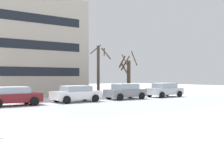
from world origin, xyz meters
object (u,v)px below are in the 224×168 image
(parked_car_gray, at_px, (125,91))
(parked_car_silver, at_px, (165,90))
(parked_car_maroon, at_px, (13,96))
(parked_car_white, at_px, (76,94))

(parked_car_gray, bearing_deg, parked_car_silver, -1.26)
(parked_car_maroon, relative_size, parked_car_silver, 0.98)
(parked_car_maroon, distance_m, parked_car_silver, 15.66)
(parked_car_white, xyz_separation_m, parked_car_gray, (5.22, -0.15, 0.04))
(parked_car_gray, xyz_separation_m, parked_car_silver, (5.22, -0.11, -0.00))
(parked_car_silver, bearing_deg, parked_car_maroon, 178.85)
(parked_car_maroon, distance_m, parked_car_white, 5.22)
(parked_car_maroon, relative_size, parked_car_white, 0.96)
(parked_car_maroon, height_order, parked_car_white, parked_car_maroon)
(parked_car_maroon, bearing_deg, parked_car_white, -0.52)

